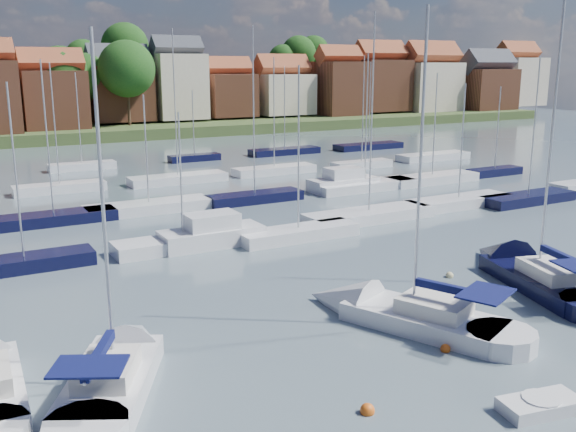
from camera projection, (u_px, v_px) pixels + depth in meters
ground at (184, 190)px, 62.90m from camera, size 260.00×260.00×0.00m
sailboat_left at (119, 370)px, 24.96m from camera, size 7.32×10.58×14.30m
sailboat_centre at (396, 314)px, 30.53m from camera, size 7.38×11.79×15.66m
sailboat_navy at (526, 273)px, 36.62m from camera, size 6.84×13.23×17.66m
tender at (541, 405)px, 22.57m from camera, size 3.10×1.85×0.63m
buoy_b at (367, 413)px, 22.53m from camera, size 0.52×0.52×0.52m
buoy_c at (445, 351)px, 27.39m from camera, size 0.43×0.43×0.43m
buoy_e at (449, 277)px, 36.93m from camera, size 0.45×0.45×0.45m
buoy_g at (69, 421)px, 22.04m from camera, size 0.46×0.46×0.46m
marina_field at (221, 192)px, 59.58m from camera, size 79.62×41.41×15.93m
far_shore_town at (46, 99)px, 141.64m from camera, size 212.46×90.00×22.27m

